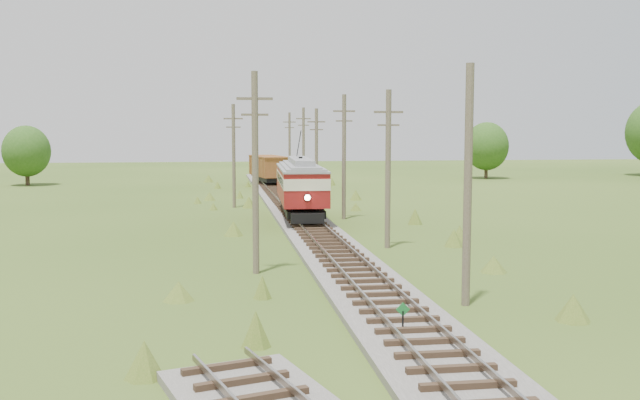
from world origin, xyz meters
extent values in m
plane|color=#324F17|center=(0.00, 0.00, 0.00)|extent=(260.00, 260.00, 0.00)
cube|color=#605B54|center=(0.00, 34.00, 0.12)|extent=(3.60, 96.00, 0.25)
cube|color=#726659|center=(-0.72, 34.00, 0.48)|extent=(0.08, 96.00, 0.17)
cube|color=#726659|center=(0.72, 34.00, 0.48)|extent=(0.08, 96.00, 0.17)
cube|color=#2D2116|center=(0.00, 34.00, 0.33)|extent=(2.40, 96.00, 0.16)
cylinder|color=black|center=(-0.20, 1.50, 0.40)|extent=(0.06, 0.06, 0.80)
cube|color=#1A772D|center=(-0.20, 1.50, 0.85)|extent=(0.45, 0.03, 0.45)
cube|color=black|center=(0.00, 30.66, 1.03)|extent=(3.06, 11.66, 0.47)
cube|color=maroon|center=(0.00, 30.66, 2.08)|extent=(3.54, 12.69, 1.15)
cube|color=beige|center=(0.00, 30.66, 3.02)|extent=(3.58, 12.75, 0.73)
cube|color=black|center=(0.00, 30.66, 3.02)|extent=(3.58, 12.19, 0.58)
cube|color=maroon|center=(0.00, 30.66, 3.54)|extent=(3.54, 12.69, 0.31)
cube|color=gray|center=(0.00, 30.66, 3.89)|extent=(3.61, 12.81, 0.40)
cube|color=gray|center=(0.00, 30.66, 4.24)|extent=(1.78, 9.47, 0.42)
sphere|color=#FFF2BF|center=(-0.31, 24.31, 2.23)|extent=(0.38, 0.38, 0.38)
cylinder|color=black|center=(0.09, 32.54, 5.43)|extent=(0.30, 4.87, 2.02)
cylinder|color=black|center=(-1.02, 25.95, 0.98)|extent=(0.17, 0.84, 0.84)
cylinder|color=black|center=(0.55, 25.87, 0.98)|extent=(0.17, 0.84, 0.84)
cylinder|color=black|center=(-0.55, 35.44, 0.98)|extent=(0.17, 0.84, 0.84)
cylinder|color=black|center=(1.02, 35.36, 0.98)|extent=(0.17, 0.84, 0.84)
cube|color=black|center=(0.00, 62.51, 0.94)|extent=(3.45, 8.11, 0.55)
cube|color=brown|center=(0.00, 62.51, 2.31)|extent=(4.14, 9.06, 2.18)
cube|color=brown|center=(0.00, 62.51, 3.45)|extent=(4.22, 9.25, 0.13)
cylinder|color=black|center=(-0.41, 59.80, 1.00)|extent=(0.26, 0.88, 0.87)
cylinder|color=black|center=(1.21, 60.05, 1.00)|extent=(0.26, 0.88, 0.87)
cylinder|color=black|center=(-1.21, 64.98, 1.00)|extent=(0.26, 0.88, 0.87)
cylinder|color=black|center=(0.41, 65.23, 1.00)|extent=(0.26, 0.88, 0.87)
cone|color=gray|center=(3.17, 50.49, 0.54)|extent=(2.90, 2.90, 1.09)
cone|color=gray|center=(3.89, 49.58, 0.32)|extent=(1.63, 1.63, 0.64)
cylinder|color=brown|center=(3.10, 5.00, 4.40)|extent=(0.30, 0.30, 8.80)
cylinder|color=brown|center=(3.30, 18.00, 4.30)|extent=(0.30, 0.30, 8.60)
cube|color=brown|center=(3.30, 18.00, 7.40)|extent=(1.60, 0.12, 0.12)
cube|color=brown|center=(3.30, 18.00, 6.70)|extent=(1.20, 0.10, 0.10)
cylinder|color=brown|center=(3.20, 31.00, 4.50)|extent=(0.30, 0.30, 9.00)
cube|color=brown|center=(3.20, 31.00, 7.80)|extent=(1.60, 0.12, 0.12)
cube|color=brown|center=(3.20, 31.00, 7.10)|extent=(1.20, 0.10, 0.10)
cylinder|color=brown|center=(3.00, 44.00, 4.20)|extent=(0.30, 0.30, 8.40)
cube|color=brown|center=(3.00, 44.00, 7.20)|extent=(1.60, 0.12, 0.12)
cube|color=brown|center=(3.00, 44.00, 6.50)|extent=(1.20, 0.10, 0.10)
cylinder|color=brown|center=(3.40, 57.00, 4.45)|extent=(0.30, 0.30, 8.90)
cube|color=brown|center=(3.40, 57.00, 7.70)|extent=(1.60, 0.12, 0.12)
cube|color=brown|center=(3.40, 57.00, 7.00)|extent=(1.20, 0.10, 0.10)
cylinder|color=brown|center=(3.20, 70.00, 4.35)|extent=(0.30, 0.30, 8.70)
cube|color=brown|center=(3.20, 70.00, 7.50)|extent=(1.60, 0.12, 0.12)
cube|color=brown|center=(3.20, 70.00, 6.80)|extent=(1.20, 0.10, 0.10)
cylinder|color=brown|center=(-4.20, 12.00, 4.50)|extent=(0.30, 0.30, 9.00)
cube|color=brown|center=(-4.20, 12.00, 7.80)|extent=(1.60, 0.12, 0.12)
cube|color=brown|center=(-4.20, 12.00, 7.10)|extent=(1.20, 0.10, 0.10)
cylinder|color=brown|center=(-4.50, 40.00, 4.30)|extent=(0.30, 0.30, 8.60)
cube|color=brown|center=(-4.50, 40.00, 7.40)|extent=(1.60, 0.12, 0.12)
cube|color=brown|center=(-4.50, 40.00, 6.70)|extent=(1.20, 0.10, 0.10)
cylinder|color=#38281C|center=(-28.00, 68.00, 1.17)|extent=(0.50, 0.50, 2.34)
ellipsoid|color=#295218|center=(-28.00, 68.00, 4.03)|extent=(5.46, 5.46, 6.01)
cylinder|color=#38281C|center=(30.00, 72.00, 1.26)|extent=(0.50, 0.50, 2.52)
ellipsoid|color=#295218|center=(30.00, 72.00, 4.34)|extent=(5.88, 5.88, 6.47)
camera|label=1|loc=(-5.87, -19.64, 6.39)|focal=40.00mm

